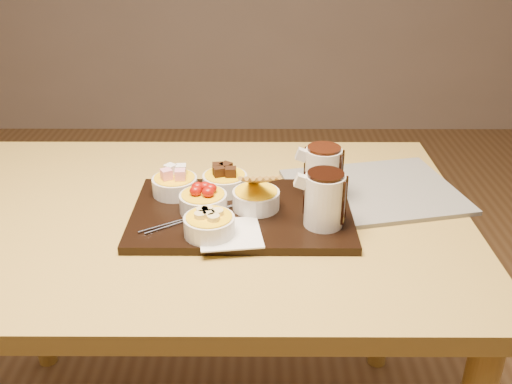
{
  "coord_description": "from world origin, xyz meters",
  "views": [
    {
      "loc": [
        0.15,
        -1.08,
        1.35
      ],
      "look_at": [
        0.15,
        -0.03,
        0.81
      ],
      "focal_mm": 40.0,
      "sensor_mm": 36.0,
      "label": 1
    }
  ],
  "objects_px": {
    "bowl_strawberries": "(203,203)",
    "pitcher_dark_chocolate": "(324,200)",
    "dining_table": "(191,250)",
    "pitcher_milk_chocolate": "(323,173)",
    "newspaper": "(373,191)",
    "serving_board": "(242,213)"
  },
  "relations": [
    {
      "from": "serving_board",
      "to": "pitcher_milk_chocolate",
      "type": "relative_size",
      "value": 4.25
    },
    {
      "from": "bowl_strawberries",
      "to": "pitcher_dark_chocolate",
      "type": "relative_size",
      "value": 0.92
    },
    {
      "from": "bowl_strawberries",
      "to": "newspaper",
      "type": "height_order",
      "value": "bowl_strawberries"
    },
    {
      "from": "bowl_strawberries",
      "to": "pitcher_dark_chocolate",
      "type": "xyz_separation_m",
      "value": [
        0.24,
        -0.06,
        0.04
      ]
    },
    {
      "from": "pitcher_dark_chocolate",
      "to": "newspaper",
      "type": "height_order",
      "value": "pitcher_dark_chocolate"
    },
    {
      "from": "serving_board",
      "to": "newspaper",
      "type": "distance_m",
      "value": 0.32
    },
    {
      "from": "newspaper",
      "to": "pitcher_milk_chocolate",
      "type": "bearing_deg",
      "value": -172.92
    },
    {
      "from": "dining_table",
      "to": "serving_board",
      "type": "height_order",
      "value": "serving_board"
    },
    {
      "from": "bowl_strawberries",
      "to": "pitcher_milk_chocolate",
      "type": "height_order",
      "value": "pitcher_milk_chocolate"
    },
    {
      "from": "bowl_strawberries",
      "to": "newspaper",
      "type": "distance_m",
      "value": 0.4
    },
    {
      "from": "dining_table",
      "to": "pitcher_dark_chocolate",
      "type": "distance_m",
      "value": 0.34
    },
    {
      "from": "dining_table",
      "to": "serving_board",
      "type": "xyz_separation_m",
      "value": [
        0.12,
        -0.03,
        0.11
      ]
    },
    {
      "from": "bowl_strawberries",
      "to": "pitcher_milk_chocolate",
      "type": "relative_size",
      "value": 0.92
    },
    {
      "from": "dining_table",
      "to": "pitcher_milk_chocolate",
      "type": "relative_size",
      "value": 11.09
    },
    {
      "from": "newspaper",
      "to": "pitcher_dark_chocolate",
      "type": "bearing_deg",
      "value": -140.09
    },
    {
      "from": "dining_table",
      "to": "bowl_strawberries",
      "type": "distance_m",
      "value": 0.14
    },
    {
      "from": "dining_table",
      "to": "pitcher_milk_chocolate",
      "type": "xyz_separation_m",
      "value": [
        0.29,
        0.04,
        0.17
      ]
    },
    {
      "from": "dining_table",
      "to": "newspaper",
      "type": "distance_m",
      "value": 0.44
    },
    {
      "from": "serving_board",
      "to": "bowl_strawberries",
      "type": "distance_m",
      "value": 0.08
    },
    {
      "from": "bowl_strawberries",
      "to": "pitcher_dark_chocolate",
      "type": "bearing_deg",
      "value": -12.74
    },
    {
      "from": "dining_table",
      "to": "newspaper",
      "type": "bearing_deg",
      "value": 11.97
    },
    {
      "from": "dining_table",
      "to": "pitcher_milk_chocolate",
      "type": "distance_m",
      "value": 0.34
    }
  ]
}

